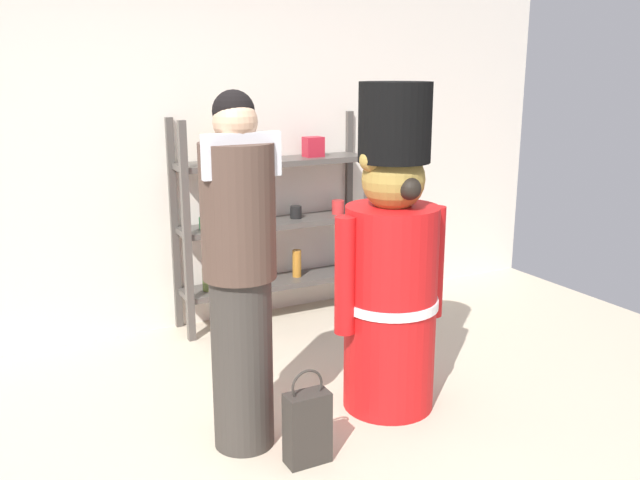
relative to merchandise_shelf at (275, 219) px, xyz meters
The scene contains 6 objects.
ground_plane 2.23m from the merchandise_shelf, 109.78° to the right, with size 6.40×6.40×0.00m, color beige.
back_wall 0.92m from the merchandise_shelf, 162.78° to the left, with size 6.40×0.12×2.60m, color silver.
merchandise_shelf is the anchor object (origin of this frame).
teddy_bear_guard 1.57m from the merchandise_shelf, 90.62° to the right, with size 0.67×0.52×1.76m.
person_shopper 1.81m from the merchandise_shelf, 119.13° to the right, with size 0.37×0.35×1.74m.
shopping_bag 2.07m from the merchandise_shelf, 109.80° to the right, with size 0.21×0.11×0.48m.
Camera 1 is at (-1.28, -2.54, 1.84)m, focal length 38.80 mm.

